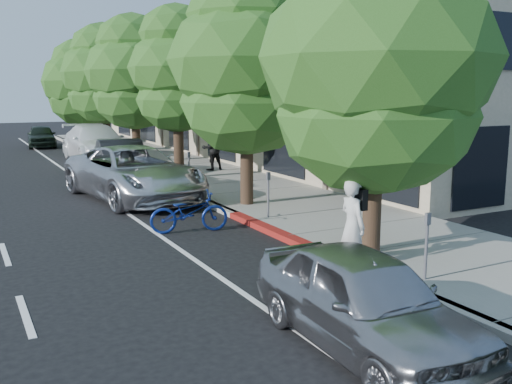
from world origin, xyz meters
TOP-DOWN VIEW (x-y plane):
  - ground at (0.00, 0.00)m, footprint 120.00×120.00m
  - sidewalk at (2.30, 8.00)m, footprint 4.60×56.00m
  - curb at (0.00, 8.00)m, footprint 0.30×56.00m
  - curb_red_segment at (0.00, 1.00)m, footprint 0.32×4.00m
  - storefront_building at (9.60, 18.00)m, footprint 10.00×36.00m
  - street_tree_0 at (0.90, -2.00)m, footprint 5.02×5.02m
  - street_tree_1 at (0.90, 4.00)m, footprint 4.75×4.75m
  - street_tree_2 at (0.90, 10.00)m, footprint 3.81×3.81m
  - street_tree_3 at (0.90, 16.00)m, footprint 4.68×4.68m
  - street_tree_4 at (0.90, 22.00)m, footprint 4.93×4.93m
  - street_tree_5 at (0.90, 28.00)m, footprint 5.46×5.46m
  - cyclist at (-0.06, -2.58)m, footprint 0.48×0.71m
  - bicycle at (-1.80, 1.98)m, footprint 2.11×1.10m
  - silver_suv at (-1.76, 7.12)m, footprint 3.78×6.76m
  - dark_sedan at (-0.98, 11.70)m, footprint 2.30×5.10m
  - white_pickup at (-0.50, 18.58)m, footprint 2.71×6.45m
  - dark_suv_far at (-1.97, 27.88)m, footprint 2.13×4.37m
  - near_car_a at (-2.08, -5.50)m, footprint 1.85×4.25m
  - pedestrian at (2.99, 11.50)m, footprint 0.98×0.79m

SIDE VIEW (x-z plane):
  - ground at x=0.00m, z-range 0.00..0.00m
  - sidewalk at x=2.30m, z-range 0.00..0.15m
  - curb at x=0.00m, z-range 0.00..0.15m
  - curb_red_segment at x=0.00m, z-range 0.00..0.15m
  - bicycle at x=-1.80m, z-range 0.00..1.06m
  - near_car_a at x=-2.08m, z-range 0.00..1.42m
  - dark_suv_far at x=-1.97m, z-range 0.00..1.44m
  - dark_sedan at x=-0.98m, z-range 0.00..1.62m
  - silver_suv at x=-1.76m, z-range 0.00..1.79m
  - white_pickup at x=-0.50m, z-range 0.00..1.86m
  - cyclist at x=-0.06m, z-range 0.00..1.89m
  - pedestrian at x=2.99m, z-range 0.15..2.07m
  - storefront_building at x=9.60m, z-range 0.00..7.00m
  - street_tree_5 at x=0.90m, z-range 0.59..7.71m
  - street_tree_0 at x=0.90m, z-range 0.66..7.67m
  - street_tree_2 at x=0.90m, z-range 0.91..7.86m
  - street_tree_1 at x=0.90m, z-range 0.78..8.02m
  - street_tree_3 at x=0.90m, z-range 0.81..8.11m
  - street_tree_4 at x=0.90m, z-range 0.80..8.27m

